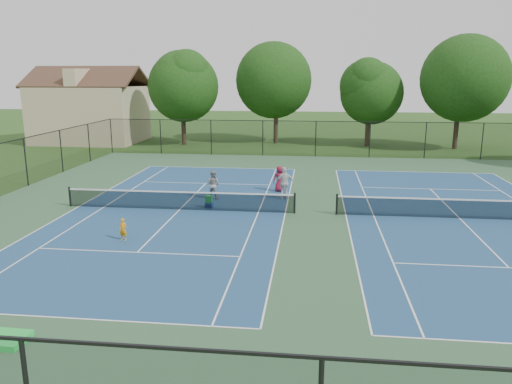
# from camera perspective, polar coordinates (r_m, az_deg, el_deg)

# --- Properties ---
(ground) EXTENTS (140.00, 140.00, 0.00)m
(ground) POSITION_cam_1_polar(r_m,az_deg,el_deg) (25.29, 6.80, -2.52)
(ground) COLOR #234716
(ground) RESTS_ON ground
(court_pad) EXTENTS (36.00, 36.00, 0.01)m
(court_pad) POSITION_cam_1_polar(r_m,az_deg,el_deg) (25.29, 6.80, -2.51)
(court_pad) COLOR #305638
(court_pad) RESTS_ON ground
(tennis_court_left) EXTENTS (12.00, 23.83, 1.07)m
(tennis_court_left) POSITION_cam_1_polar(r_m,az_deg,el_deg) (26.16, -8.72, -1.82)
(tennis_court_left) COLOR navy
(tennis_court_left) RESTS_ON ground
(tennis_court_right) EXTENTS (12.00, 23.83, 1.07)m
(tennis_court_right) POSITION_cam_1_polar(r_m,az_deg,el_deg) (26.27, 22.27, -2.62)
(tennis_court_right) COLOR navy
(tennis_court_right) RESTS_ON ground
(perimeter_fence) EXTENTS (36.08, 36.08, 3.02)m
(perimeter_fence) POSITION_cam_1_polar(r_m,az_deg,el_deg) (24.90, 6.90, 1.03)
(perimeter_fence) COLOR black
(perimeter_fence) RESTS_ON ground
(tree_back_a) EXTENTS (6.80, 6.80, 9.15)m
(tree_back_a) POSITION_cam_1_polar(r_m,az_deg,el_deg) (50.01, -8.44, 12.27)
(tree_back_a) COLOR #2D2116
(tree_back_a) RESTS_ON ground
(tree_back_b) EXTENTS (7.60, 7.60, 10.03)m
(tree_back_b) POSITION_cam_1_polar(r_m,az_deg,el_deg) (50.48, 2.32, 13.04)
(tree_back_b) COLOR #2D2116
(tree_back_b) RESTS_ON ground
(tree_back_c) EXTENTS (6.00, 6.00, 8.40)m
(tree_back_c) POSITION_cam_1_polar(r_m,az_deg,el_deg) (49.63, 12.85, 11.43)
(tree_back_c) COLOR #2D2116
(tree_back_c) RESTS_ON ground
(tree_back_d) EXTENTS (7.80, 7.80, 10.37)m
(tree_back_d) POSITION_cam_1_polar(r_m,az_deg,el_deg) (50.10, 22.40, 12.33)
(tree_back_d) COLOR #2D2116
(tree_back_d) RESTS_ON ground
(clapboard_house) EXTENTS (10.80, 8.10, 7.65)m
(clapboard_house) POSITION_cam_1_polar(r_m,az_deg,el_deg) (54.48, -18.40, 8.72)
(clapboard_house) COLOR tan
(clapboard_house) RESTS_ON ground
(child_player) EXTENTS (0.36, 0.25, 0.96)m
(child_player) POSITION_cam_1_polar(r_m,az_deg,el_deg) (21.83, -14.94, -4.16)
(child_player) COLOR orange
(child_player) RESTS_ON ground
(instructor) EXTENTS (0.92, 0.79, 1.63)m
(instructor) POSITION_cam_1_polar(r_m,az_deg,el_deg) (28.11, -4.93, 0.86)
(instructor) COLOR gray
(instructor) RESTS_ON ground
(bystander_a) EXTENTS (1.14, 0.69, 1.82)m
(bystander_a) POSITION_cam_1_polar(r_m,az_deg,el_deg) (27.99, 3.29, 1.03)
(bystander_a) COLOR silver
(bystander_a) RESTS_ON ground
(bystander_c) EXTENTS (0.88, 0.71, 1.55)m
(bystander_c) POSITION_cam_1_polar(r_m,az_deg,el_deg) (29.77, 2.70, 1.52)
(bystander_c) COLOR maroon
(bystander_c) RESTS_ON ground
(ball_crate) EXTENTS (0.41, 0.36, 0.30)m
(ball_crate) POSITION_cam_1_polar(r_m,az_deg,el_deg) (26.33, -5.39, -1.51)
(ball_crate) COLOR navy
(ball_crate) RESTS_ON ground
(ball_hopper) EXTENTS (0.35, 0.29, 0.37)m
(ball_hopper) POSITION_cam_1_polar(r_m,az_deg,el_deg) (26.24, -5.41, -0.81)
(ball_hopper) COLOR green
(ball_hopper) RESTS_ON ball_crate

